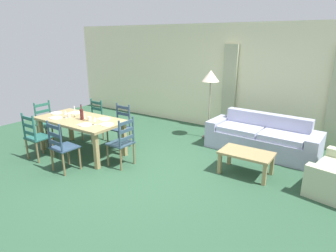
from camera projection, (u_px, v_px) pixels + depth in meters
ground_plane at (133, 169)px, 5.39m from camera, size 9.60×9.60×0.02m
wall_far at (212, 77)px, 7.61m from camera, size 9.60×0.16×2.70m
curtain_panel_left at (229, 89)px, 7.27m from camera, size 0.35×0.08×2.20m
dining_table at (80, 123)px, 5.94m from camera, size 1.90×0.96×0.75m
dining_chair_near_left at (36, 137)px, 5.67m from camera, size 0.42×0.40×0.96m
dining_chair_near_right at (62, 147)px, 5.16m from camera, size 0.44×0.42×0.96m
dining_chair_far_left at (94, 120)px, 6.79m from camera, size 0.45×0.43×0.96m
dining_chair_far_right at (120, 126)px, 6.34m from camera, size 0.42×0.40×0.96m
dining_chair_head_west at (47, 123)px, 6.59m from camera, size 0.41×0.43×0.96m
dining_chair_head_east at (122, 142)px, 5.37m from camera, size 0.41×0.43×0.96m
dinner_plate_near_left at (56, 118)px, 5.95m from camera, size 0.24×0.24×0.02m
fork_near_left at (52, 117)px, 6.03m from camera, size 0.02×0.17×0.01m
dinner_plate_near_right at (85, 125)px, 5.47m from camera, size 0.24×0.24×0.02m
fork_near_right at (80, 124)px, 5.56m from camera, size 0.02×0.17×0.01m
dinner_plate_far_left at (76, 113)px, 6.35m from camera, size 0.24×0.24×0.02m
fork_far_left at (71, 112)px, 6.43m from camera, size 0.03×0.17×0.01m
dinner_plate_far_right at (104, 119)px, 5.87m from camera, size 0.24×0.24×0.02m
fork_far_right at (99, 118)px, 5.95m from camera, size 0.03×0.17×0.01m
dinner_plate_head_west at (56, 113)px, 6.33m from camera, size 0.24×0.24×0.02m
fork_head_west at (52, 112)px, 6.41m from camera, size 0.03×0.17×0.01m
dinner_plate_head_east at (107, 124)px, 5.50m from camera, size 0.24×0.24×0.02m
fork_head_east at (102, 123)px, 5.58m from camera, size 0.02×0.17×0.01m
wine_bottle at (82, 114)px, 5.82m from camera, size 0.07×0.07×0.32m
wine_glass_near_left at (66, 113)px, 5.95m from camera, size 0.06×0.06×0.16m
wine_glass_near_right at (95, 119)px, 5.47m from camera, size 0.06×0.06×0.16m
coffee_cup_primary at (89, 119)px, 5.74m from camera, size 0.07×0.07×0.09m
coffee_cup_secondary at (69, 115)px, 5.99m from camera, size 0.07×0.07×0.09m
candle_tall at (75, 114)px, 6.00m from camera, size 0.05×0.05×0.24m
candle_short at (85, 119)px, 5.76m from camera, size 0.05×0.05×0.14m
couch at (262, 139)px, 6.09m from camera, size 2.32×0.91×0.80m
coffee_table at (246, 156)px, 5.07m from camera, size 0.90×0.56×0.42m
standing_lamp at (211, 80)px, 6.63m from camera, size 0.40×0.40×1.64m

